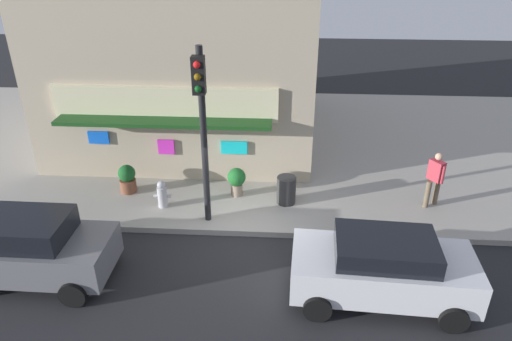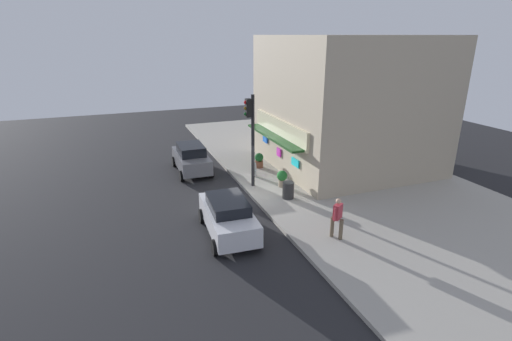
# 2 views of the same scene
# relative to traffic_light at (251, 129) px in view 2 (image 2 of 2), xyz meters

# --- Properties ---
(ground_plane) EXTENTS (53.04, 53.04, 0.00)m
(ground_plane) POSITION_rel_traffic_light_xyz_m (1.07, -0.46, -3.40)
(ground_plane) COLOR #232326
(sidewalk) EXTENTS (35.36, 12.39, 0.18)m
(sidewalk) POSITION_rel_traffic_light_xyz_m (1.07, 5.74, -3.31)
(sidewalk) COLOR #A39E93
(sidewalk) RESTS_ON ground_plane
(corner_building) EXTENTS (9.26, 9.81, 7.90)m
(corner_building) POSITION_rel_traffic_light_xyz_m (-1.58, 6.91, 0.73)
(corner_building) COLOR tan
(corner_building) RESTS_ON sidewalk
(traffic_light) EXTENTS (0.32, 0.58, 5.02)m
(traffic_light) POSITION_rel_traffic_light_xyz_m (0.00, 0.00, 0.00)
(traffic_light) COLOR black
(traffic_light) RESTS_ON sidewalk
(fire_hydrant) EXTENTS (0.53, 0.29, 0.86)m
(fire_hydrant) POSITION_rel_traffic_light_xyz_m (-1.47, 0.72, -2.81)
(fire_hydrant) COLOR #B2B2B7
(fire_hydrant) RESTS_ON sidewalk
(trash_can) EXTENTS (0.58, 0.58, 0.87)m
(trash_can) POSITION_rel_traffic_light_xyz_m (2.25, 1.19, -2.79)
(trash_can) COLOR #2D2D2D
(trash_can) RESTS_ON sidewalk
(pedestrian) EXTENTS (0.55, 0.55, 1.75)m
(pedestrian) POSITION_rel_traffic_light_xyz_m (6.64, 1.29, -2.25)
(pedestrian) COLOR brown
(pedestrian) RESTS_ON sidewalk
(potted_plant_by_doorway) EXTENTS (0.54, 0.54, 0.93)m
(potted_plant_by_doorway) POSITION_rel_traffic_light_xyz_m (-2.79, 1.55, -2.74)
(potted_plant_by_doorway) COLOR brown
(potted_plant_by_doorway) RESTS_ON sidewalk
(potted_plant_by_window) EXTENTS (0.57, 0.57, 0.93)m
(potted_plant_by_window) POSITION_rel_traffic_light_xyz_m (0.70, 1.55, -2.68)
(potted_plant_by_window) COLOR gray
(potted_plant_by_window) RESTS_ON sidewalk
(parked_car_white) EXTENTS (4.22, 2.18, 1.65)m
(parked_car_white) POSITION_rel_traffic_light_xyz_m (4.46, -2.68, -2.54)
(parked_car_white) COLOR silver
(parked_car_white) RESTS_ON ground_plane
(parked_car_grey) EXTENTS (4.12, 2.01, 1.73)m
(parked_car_grey) POSITION_rel_traffic_light_xyz_m (-4.00, -2.48, -2.52)
(parked_car_grey) COLOR slate
(parked_car_grey) RESTS_ON ground_plane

